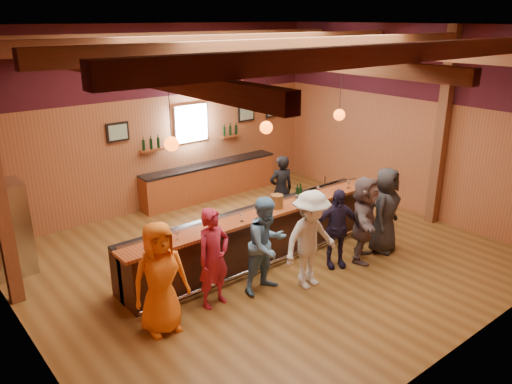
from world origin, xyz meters
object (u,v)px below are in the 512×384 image
at_px(back_bar_cabinet, 211,180).
at_px(customer_white, 311,240).
at_px(customer_denim, 267,245).
at_px(customer_brown, 364,219).
at_px(stainless_fridge, 8,229).
at_px(customer_redvest, 214,258).
at_px(customer_dark, 385,210).
at_px(customer_navy, 336,228).
at_px(customer_orange, 160,278).
at_px(bottle_a, 300,193).
at_px(bartender, 281,190).
at_px(ice_bucket, 277,201).
at_px(bar_counter, 261,232).

bearing_deg(back_bar_cabinet, customer_white, -104.14).
bearing_deg(customer_denim, customer_brown, -10.11).
height_order(stainless_fridge, customer_redvest, stainless_fridge).
bearing_deg(stainless_fridge, customer_denim, -46.65).
relative_size(customer_white, customer_brown, 1.04).
bearing_deg(customer_dark, stainless_fridge, 130.00).
bearing_deg(customer_denim, back_bar_cabinet, 64.51).
bearing_deg(customer_redvest, customer_white, -24.70).
relative_size(stainless_fridge, customer_denim, 1.02).
relative_size(customer_white, customer_navy, 1.14).
bearing_deg(customer_dark, customer_brown, 160.90).
bearing_deg(customer_orange, customer_redvest, 11.68).
bearing_deg(customer_dark, customer_redvest, 154.37).
height_order(customer_dark, bottle_a, customer_dark).
bearing_deg(stainless_fridge, customer_orange, -69.34).
xyz_separation_m(customer_navy, bartender, (0.63, 2.30, 0.03)).
bearing_deg(stainless_fridge, ice_bucket, -32.78).
bearing_deg(bottle_a, back_bar_cabinet, 84.24).
bearing_deg(bartender, bar_counter, 50.75).
xyz_separation_m(customer_brown, customer_dark, (0.66, -0.01, 0.03)).
relative_size(customer_denim, bartender, 1.07).
xyz_separation_m(customer_redvest, bartender, (3.25, 1.96, -0.05)).
relative_size(customer_orange, bartender, 1.10).
distance_m(bar_counter, customer_dark, 2.58).
distance_m(customer_orange, customer_brown, 4.32).
bearing_deg(customer_navy, bar_counter, 152.29).
height_order(customer_navy, ice_bucket, customer_navy).
bearing_deg(customer_brown, customer_denim, 137.20).
bearing_deg(customer_dark, bar_counter, 128.54).
xyz_separation_m(customer_brown, ice_bucket, (-1.34, 1.09, 0.37)).
xyz_separation_m(customer_redvest, customer_denim, (1.00, -0.19, 0.01)).
relative_size(customer_orange, customer_brown, 1.03).
xyz_separation_m(stainless_fridge, bartender, (5.59, -1.39, -0.08)).
bearing_deg(customer_navy, stainless_fridge, 171.35).
bearing_deg(customer_brown, customer_dark, -36.01).
relative_size(customer_navy, bottle_a, 4.32).
bearing_deg(ice_bucket, bar_counter, 116.60).
height_order(bar_counter, ice_bucket, ice_bucket).
bearing_deg(customer_navy, customer_redvest, -159.41).
xyz_separation_m(bar_counter, bottle_a, (0.80, -0.27, 0.73)).
bearing_deg(ice_bucket, customer_orange, -166.68).
height_order(bartender, ice_bucket, bartender).
relative_size(back_bar_cabinet, ice_bucket, 15.07).
bearing_deg(bottle_a, stainless_fridge, 151.00).
height_order(customer_denim, customer_white, customer_white).
distance_m(customer_dark, ice_bucket, 2.30).
distance_m(customer_denim, customer_dark, 2.93).
xyz_separation_m(back_bar_cabinet, customer_dark, (0.96, -4.96, 0.42)).
bearing_deg(customer_denim, ice_bucket, 37.93).
xyz_separation_m(stainless_fridge, customer_denim, (3.34, -3.54, -0.02)).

